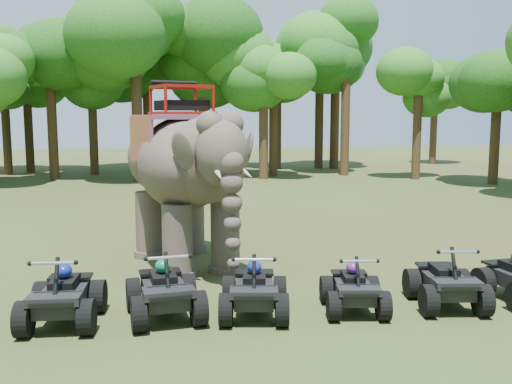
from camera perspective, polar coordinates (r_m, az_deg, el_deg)
ground at (r=12.91m, az=0.79°, el=-9.09°), size 110.00×110.00×0.00m
elephant at (r=14.24m, az=-7.19°, el=1.80°), size 3.99×5.92×4.57m
atv_0 at (r=10.88m, az=-18.78°, el=-9.11°), size 1.38×1.83×1.31m
atv_1 at (r=10.75m, az=-9.15°, el=-8.95°), size 1.54×1.95×1.32m
atv_2 at (r=10.73m, az=-0.18°, el=-9.08°), size 1.48×1.86×1.26m
atv_3 at (r=11.13m, az=9.76°, el=-8.86°), size 1.33×1.69×1.15m
atv_4 at (r=11.82m, az=18.49°, el=-7.87°), size 1.46×1.87×1.27m
tree_0 at (r=36.14m, az=-5.32°, el=9.22°), size 6.66×6.66×9.51m
tree_1 at (r=35.55m, az=1.75°, el=7.69°), size 5.28×5.28×7.54m
tree_2 at (r=36.33m, az=8.94°, el=8.38°), size 5.97×5.97×8.53m
tree_3 at (r=34.91m, az=15.84°, el=6.80°), size 4.76×4.76×6.80m
tree_4 at (r=33.76m, az=22.89°, el=7.04°), size 5.22×5.22×7.46m
tree_29 at (r=35.59m, az=-19.78°, el=8.08°), size 6.00×6.00×8.57m
tree_30 at (r=33.26m, az=-11.87°, el=9.55°), size 6.91×6.91×9.87m
tree_32 at (r=39.58m, az=-23.76°, el=6.88°), size 5.12×5.12×7.31m
tree_33 at (r=40.44m, az=2.14°, el=9.10°), size 6.69×6.69×9.56m
tree_35 at (r=46.65m, az=17.39°, el=7.50°), size 5.48×5.48×7.82m
tree_36 at (r=40.91m, az=-10.84°, el=9.66°), size 7.39×7.39×10.56m
tree_37 at (r=40.55m, az=-21.87°, el=7.55°), size 5.69×5.69×8.13m
tree_38 at (r=37.61m, az=-16.04°, el=7.79°), size 5.64×5.64×8.06m
tree_40 at (r=41.07m, az=6.36°, el=9.23°), size 6.88×6.88×9.83m
tree_41 at (r=33.75m, az=0.77°, el=8.41°), size 5.86×5.86×8.38m
tree_42 at (r=40.98m, az=7.93°, el=10.01°), size 7.68×7.68×10.97m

